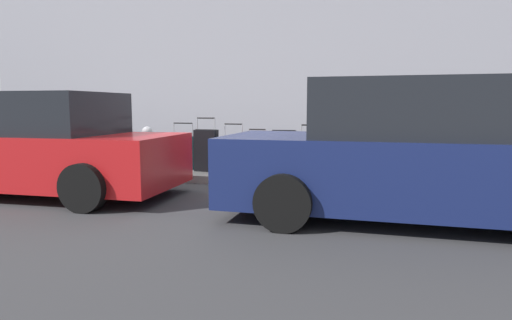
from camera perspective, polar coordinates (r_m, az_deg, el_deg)
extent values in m
plane|color=#333335|center=(7.91, -7.77, -3.02)|extent=(40.00, 40.00, 0.00)
cube|color=gray|center=(10.20, -1.95, -0.32)|extent=(18.00, 5.00, 0.14)
cube|color=black|center=(7.82, 17.24, 0.17)|extent=(0.41, 0.29, 0.68)
cube|color=black|center=(7.82, 17.24, 0.17)|extent=(0.40, 0.08, 0.69)
cylinder|color=gray|center=(7.80, 18.57, 3.37)|extent=(0.02, 0.02, 0.21)
cylinder|color=gray|center=(7.77, 16.14, 3.45)|extent=(0.02, 0.02, 0.21)
cylinder|color=black|center=(7.78, 17.39, 4.17)|extent=(0.33, 0.05, 0.02)
cylinder|color=black|center=(7.88, 18.39, -2.16)|extent=(0.05, 0.02, 0.04)
cylinder|color=black|center=(7.85, 15.92, -2.11)|extent=(0.05, 0.02, 0.04)
cube|color=#0F606B|center=(7.74, 13.94, -0.21)|extent=(0.35, 0.22, 0.57)
cube|color=black|center=(7.74, 13.94, -0.21)|extent=(0.35, 0.04, 0.58)
cylinder|color=gray|center=(7.70, 15.09, 2.62)|extent=(0.02, 0.02, 0.21)
cylinder|color=gray|center=(7.72, 12.96, 2.69)|extent=(0.02, 0.02, 0.21)
cylinder|color=black|center=(7.70, 14.05, 3.44)|extent=(0.29, 0.03, 0.02)
cylinder|color=black|center=(7.77, 14.98, -2.17)|extent=(0.04, 0.02, 0.04)
cylinder|color=black|center=(7.79, 12.79, -2.08)|extent=(0.04, 0.02, 0.04)
cube|color=red|center=(7.93, 10.94, 0.06)|extent=(0.37, 0.26, 0.58)
cube|color=black|center=(7.93, 10.94, 0.06)|extent=(0.36, 0.07, 0.59)
cylinder|color=gray|center=(7.88, 12.06, 3.26)|extent=(0.02, 0.02, 0.32)
cylinder|color=gray|center=(7.89, 9.96, 3.31)|extent=(0.02, 0.02, 0.32)
cylinder|color=black|center=(7.88, 11.04, 4.43)|extent=(0.29, 0.04, 0.02)
cylinder|color=black|center=(7.96, 11.97, -1.87)|extent=(0.05, 0.02, 0.04)
cylinder|color=black|center=(7.97, 9.82, -1.81)|extent=(0.05, 0.02, 0.04)
cube|color=#59601E|center=(7.83, 7.30, 0.38)|extent=(0.48, 0.25, 0.67)
cube|color=black|center=(7.83, 7.30, 0.38)|extent=(0.48, 0.06, 0.68)
cylinder|color=gray|center=(7.77, 8.85, 3.60)|extent=(0.02, 0.02, 0.23)
cylinder|color=gray|center=(7.82, 5.86, 3.67)|extent=(0.02, 0.02, 0.23)
cylinder|color=black|center=(7.79, 7.36, 4.47)|extent=(0.41, 0.04, 0.02)
cylinder|color=black|center=(7.85, 8.78, -1.92)|extent=(0.04, 0.02, 0.04)
cylinder|color=black|center=(7.90, 5.75, -1.82)|extent=(0.04, 0.02, 0.04)
cube|color=#9EA0A8|center=(8.08, 3.58, 0.06)|extent=(0.50, 0.28, 0.51)
cube|color=black|center=(8.08, 3.58, 0.06)|extent=(0.50, 0.08, 0.52)
cylinder|color=gray|center=(8.01, 5.11, 2.80)|extent=(0.02, 0.02, 0.27)
cylinder|color=gray|center=(8.08, 2.11, 2.85)|extent=(0.02, 0.02, 0.27)
cylinder|color=black|center=(8.03, 3.61, 3.80)|extent=(0.43, 0.06, 0.02)
cylinder|color=black|center=(8.08, 5.09, -1.61)|extent=(0.05, 0.02, 0.04)
cylinder|color=black|center=(8.15, 2.05, -1.52)|extent=(0.05, 0.02, 0.04)
cube|color=maroon|center=(8.21, 0.17, 1.05)|extent=(0.39, 0.25, 0.75)
cube|color=black|center=(8.21, 0.17, 1.05)|extent=(0.39, 0.06, 0.77)
cylinder|color=gray|center=(8.13, 1.23, 3.79)|extent=(0.02, 0.02, 0.04)
cylinder|color=gray|center=(8.23, -0.87, 3.83)|extent=(0.02, 0.02, 0.04)
cylinder|color=black|center=(8.18, 0.17, 3.95)|extent=(0.32, 0.04, 0.02)
cylinder|color=black|center=(8.20, 1.25, -1.46)|extent=(0.04, 0.02, 0.04)
cylinder|color=black|center=(8.31, -0.90, -1.35)|extent=(0.04, 0.02, 0.04)
cube|color=navy|center=(8.36, -2.91, 0.80)|extent=(0.42, 0.25, 0.65)
cube|color=black|center=(8.36, -2.91, 0.80)|extent=(0.42, 0.06, 0.67)
cylinder|color=gray|center=(8.26, -1.80, 3.81)|extent=(0.02, 0.02, 0.23)
cylinder|color=gray|center=(8.40, -4.04, 3.85)|extent=(0.02, 0.02, 0.23)
cylinder|color=black|center=(8.32, -2.93, 4.64)|extent=(0.35, 0.04, 0.02)
cylinder|color=black|center=(8.34, -1.75, -1.32)|extent=(0.04, 0.02, 0.04)
cylinder|color=black|center=(8.47, -4.03, -1.20)|extent=(0.04, 0.02, 0.04)
cube|color=black|center=(8.39, -6.41, 1.22)|extent=(0.42, 0.23, 0.78)
cube|color=black|center=(8.39, -6.41, 1.22)|extent=(0.43, 0.05, 0.80)
cylinder|color=gray|center=(8.29, -5.33, 4.62)|extent=(0.02, 0.02, 0.22)
cylinder|color=gray|center=(8.44, -7.56, 4.63)|extent=(0.02, 0.02, 0.22)
cylinder|color=black|center=(8.36, -6.47, 5.38)|extent=(0.36, 0.03, 0.02)
cylinder|color=black|center=(8.36, -5.24, -1.32)|extent=(0.04, 0.02, 0.04)
cylinder|color=black|center=(8.52, -7.50, -1.20)|extent=(0.04, 0.02, 0.04)
cube|color=#0F606B|center=(8.68, -9.30, 0.90)|extent=(0.45, 0.24, 0.64)
cube|color=black|center=(8.68, -9.30, 0.90)|extent=(0.46, 0.05, 0.65)
cylinder|color=gray|center=(8.56, -8.18, 3.84)|extent=(0.02, 0.02, 0.26)
cylinder|color=gray|center=(8.73, -10.52, 3.85)|extent=(0.02, 0.02, 0.26)
cylinder|color=black|center=(8.64, -9.38, 4.69)|extent=(0.39, 0.03, 0.02)
cylinder|color=black|center=(8.63, -8.06, -1.10)|extent=(0.04, 0.02, 0.04)
cylinder|color=black|center=(8.80, -10.44, -1.00)|extent=(0.04, 0.02, 0.04)
cylinder|color=#99999E|center=(9.05, -13.73, 1.13)|extent=(0.20, 0.20, 0.67)
sphere|color=#99999E|center=(9.02, -13.80, 3.56)|extent=(0.21, 0.21, 0.21)
cylinder|color=#99999E|center=(9.13, -14.55, 1.36)|extent=(0.09, 0.10, 0.09)
cylinder|color=#99999E|center=(8.97, -12.91, 1.32)|extent=(0.09, 0.10, 0.09)
cylinder|color=brown|center=(9.34, -18.34, 1.66)|extent=(0.16, 0.16, 0.84)
cylinder|color=slate|center=(8.13, 25.51, 1.35)|extent=(0.05, 0.05, 1.05)
cube|color=#1E2328|center=(8.10, 25.75, 5.83)|extent=(0.12, 0.09, 0.22)
cube|color=#141E4C|center=(5.60, 19.95, -1.44)|extent=(4.64, 1.86, 0.82)
cube|color=black|center=(5.54, 20.27, 6.21)|extent=(2.43, 1.67, 0.67)
cylinder|color=black|center=(4.85, 3.53, -5.48)|extent=(0.64, 0.23, 0.64)
cylinder|color=black|center=(6.57, 6.77, -2.22)|extent=(0.64, 0.23, 0.64)
cube|color=#AD1619|center=(7.57, -25.73, 0.16)|extent=(4.32, 1.97, 0.76)
cube|color=black|center=(7.53, -26.01, 5.41)|extent=(2.29, 1.72, 0.62)
cylinder|color=black|center=(9.11, -28.57, -0.47)|extent=(0.65, 0.26, 0.64)
cylinder|color=black|center=(6.13, -21.25, -3.33)|extent=(0.65, 0.26, 0.64)
cylinder|color=black|center=(7.61, -13.75, -1.12)|extent=(0.65, 0.26, 0.64)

